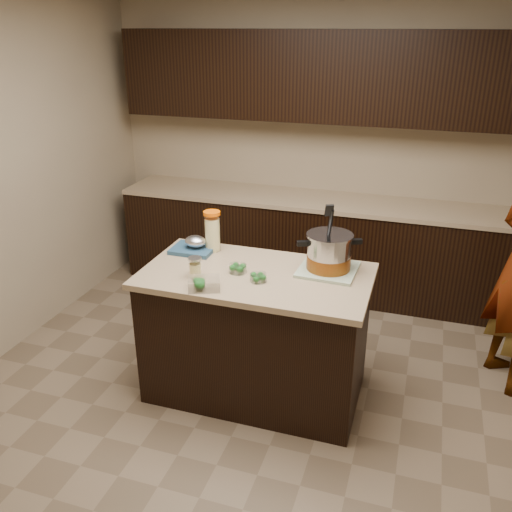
{
  "coord_description": "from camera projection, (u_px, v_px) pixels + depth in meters",
  "views": [
    {
      "loc": [
        0.96,
        -2.98,
        2.36
      ],
      "look_at": [
        0.0,
        0.0,
        1.02
      ],
      "focal_mm": 38.0,
      "sensor_mm": 36.0,
      "label": 1
    }
  ],
  "objects": [
    {
      "name": "broccoli_tub_rect",
      "position": [
        204.0,
        284.0,
        3.24
      ],
      "size": [
        0.23,
        0.2,
        0.07
      ],
      "rotation": [
        0.0,
        0.0,
        0.39
      ],
      "color": "silver",
      "rests_on": "island"
    },
    {
      "name": "ground_plane",
      "position": [
        256.0,
        389.0,
        3.81
      ],
      "size": [
        4.0,
        4.0,
        0.0
      ],
      "primitive_type": "plane",
      "color": "brown",
      "rests_on": "ground"
    },
    {
      "name": "lemonade_pitcher",
      "position": [
        212.0,
        233.0,
        3.75
      ],
      "size": [
        0.14,
        0.14,
        0.28
      ],
      "rotation": [
        0.0,
        0.0,
        -0.24
      ],
      "color": "#EADC8F",
      "rests_on": "island"
    },
    {
      "name": "back_cabinets",
      "position": [
        314.0,
        193.0,
        4.96
      ],
      "size": [
        3.6,
        0.63,
        2.33
      ],
      "color": "black",
      "rests_on": "ground"
    },
    {
      "name": "island",
      "position": [
        256.0,
        334.0,
        3.63
      ],
      "size": [
        1.46,
        0.81,
        0.9
      ],
      "color": "black",
      "rests_on": "ground"
    },
    {
      "name": "stock_pot",
      "position": [
        329.0,
        254.0,
        3.44
      ],
      "size": [
        0.4,
        0.39,
        0.42
      ],
      "rotation": [
        0.0,
        0.0,
        0.41
      ],
      "color": "#B7B7BC",
      "rests_on": "dish_towel"
    },
    {
      "name": "broccoli_tub_left",
      "position": [
        238.0,
        269.0,
        3.45
      ],
      "size": [
        0.15,
        0.15,
        0.05
      ],
      "rotation": [
        0.0,
        0.0,
        0.41
      ],
      "color": "silver",
      "rests_on": "island"
    },
    {
      "name": "broccoli_tub_right",
      "position": [
        258.0,
        278.0,
        3.34
      ],
      "size": [
        0.14,
        0.14,
        0.05
      ],
      "rotation": [
        0.0,
        0.0,
        -0.39
      ],
      "color": "silver",
      "rests_on": "island"
    },
    {
      "name": "mason_jar",
      "position": [
        195.0,
        268.0,
        3.38
      ],
      "size": [
        0.1,
        0.1,
        0.14
      ],
      "rotation": [
        0.0,
        0.0,
        -0.18
      ],
      "color": "#EADC8F",
      "rests_on": "island"
    },
    {
      "name": "blue_tray",
      "position": [
        194.0,
        246.0,
        3.77
      ],
      "size": [
        0.29,
        0.23,
        0.11
      ],
      "rotation": [
        0.0,
        0.0,
        0.01
      ],
      "color": "navy",
      "rests_on": "island"
    },
    {
      "name": "room_shell",
      "position": [
        256.0,
        146.0,
        3.13
      ],
      "size": [
        4.04,
        4.04,
        2.72
      ],
      "color": "tan",
      "rests_on": "ground"
    },
    {
      "name": "dish_towel",
      "position": [
        328.0,
        270.0,
        3.48
      ],
      "size": [
        0.38,
        0.38,
        0.02
      ],
      "primitive_type": "cube",
      "rotation": [
        0.0,
        0.0,
        -0.05
      ],
      "color": "#698D5F",
      "rests_on": "island"
    }
  ]
}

